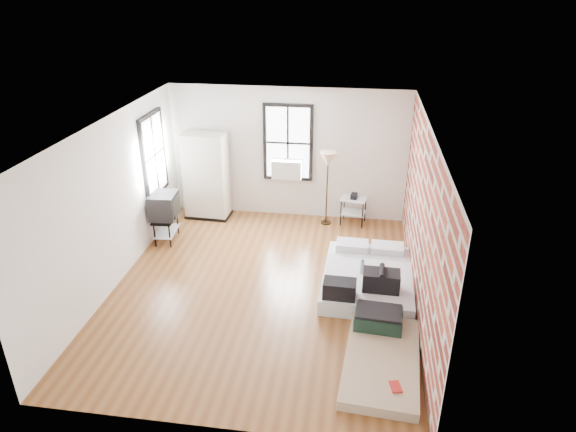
% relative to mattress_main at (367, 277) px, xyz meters
% --- Properties ---
extents(ground, '(6.00, 6.00, 0.00)m').
position_rel_mattress_main_xyz_m(ground, '(-1.74, -0.30, -0.18)').
color(ground, brown).
rests_on(ground, ground).
extents(room_shell, '(5.02, 6.02, 2.80)m').
position_rel_mattress_main_xyz_m(room_shell, '(-1.51, 0.06, 1.56)').
color(room_shell, silver).
rests_on(room_shell, ground).
extents(mattress_main, '(1.54, 2.05, 0.64)m').
position_rel_mattress_main_xyz_m(mattress_main, '(0.00, 0.00, 0.00)').
color(mattress_main, white).
rests_on(mattress_main, ground).
extents(mattress_bare, '(1.12, 1.94, 0.40)m').
position_rel_mattress_main_xyz_m(mattress_bare, '(0.20, -1.78, -0.06)').
color(mattress_bare, tan).
rests_on(mattress_bare, ground).
extents(wardrobe, '(0.97, 0.59, 1.86)m').
position_rel_mattress_main_xyz_m(wardrobe, '(-3.46, 2.35, 0.75)').
color(wardrobe, black).
rests_on(wardrobe, ground).
extents(side_table, '(0.58, 0.49, 0.69)m').
position_rel_mattress_main_xyz_m(side_table, '(-0.32, 2.42, 0.29)').
color(side_table, black).
rests_on(side_table, ground).
extents(floor_lamp, '(0.34, 0.34, 1.59)m').
position_rel_mattress_main_xyz_m(floor_lamp, '(-0.88, 2.35, 1.18)').
color(floor_lamp, black).
rests_on(floor_lamp, ground).
extents(tv_stand, '(0.54, 0.74, 1.00)m').
position_rel_mattress_main_xyz_m(tv_stand, '(-3.96, 1.14, 0.54)').
color(tv_stand, black).
rests_on(tv_stand, ground).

